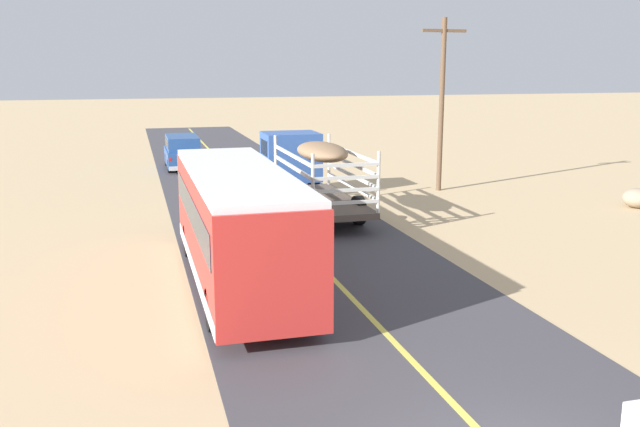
# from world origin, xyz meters

# --- Properties ---
(livestock_truck) EXTENTS (2.53, 9.70, 3.02)m
(livestock_truck) POSITION_xyz_m (1.77, 21.14, 1.79)
(livestock_truck) COLOR #3359A5
(livestock_truck) RESTS_ON road_surface
(bus) EXTENTS (2.54, 10.00, 3.21)m
(bus) POSITION_xyz_m (-2.64, 10.59, 1.75)
(bus) COLOR red
(bus) RESTS_ON road_surface
(car_far) EXTENTS (1.90, 4.62, 1.93)m
(car_far) POSITION_xyz_m (-2.50, 32.93, 1.09)
(car_far) COLOR #264C8C
(car_far) RESTS_ON road_surface
(power_pole_mid) EXTENTS (2.20, 0.24, 8.12)m
(power_pole_mid) POSITION_xyz_m (8.95, 22.60, 4.35)
(power_pole_mid) COLOR brown
(power_pole_mid) RESTS_ON ground
(boulder_mid_field) EXTENTS (1.29, 1.26, 0.85)m
(boulder_mid_field) POSITION_xyz_m (15.36, 16.51, 0.42)
(boulder_mid_field) COLOR gray
(boulder_mid_field) RESTS_ON ground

